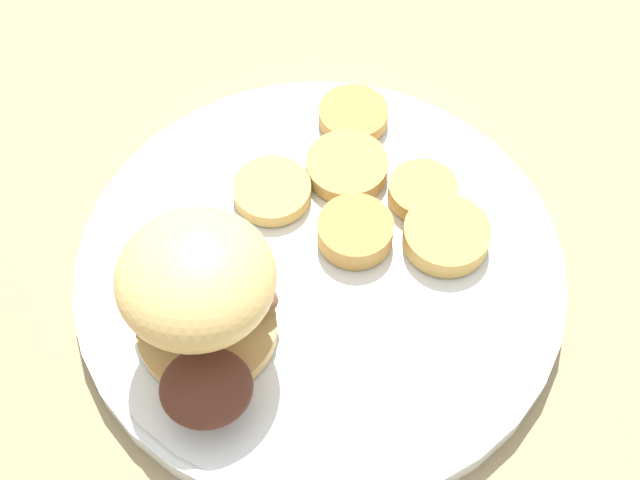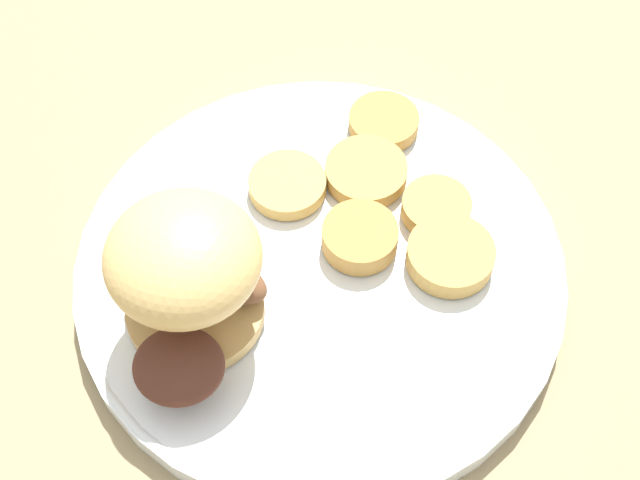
# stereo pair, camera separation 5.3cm
# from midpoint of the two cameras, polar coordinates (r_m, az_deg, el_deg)

# --- Properties ---
(ground_plane) EXTENTS (4.00, 4.00, 0.00)m
(ground_plane) POSITION_cam_midpoint_polar(r_m,az_deg,el_deg) (0.57, -2.67, -2.64)
(ground_plane) COLOR #937F5B
(dinner_plate) EXTENTS (0.31, 0.31, 0.02)m
(dinner_plate) POSITION_cam_midpoint_polar(r_m,az_deg,el_deg) (0.56, -2.71, -2.08)
(dinner_plate) COLOR white
(dinner_plate) RESTS_ON ground_plane
(sandwich) EXTENTS (0.10, 0.12, 0.09)m
(sandwich) POSITION_cam_midpoint_polar(r_m,az_deg,el_deg) (0.50, -10.73, -3.85)
(sandwich) COLOR tan
(sandwich) RESTS_ON dinner_plate
(potato_round_0) EXTENTS (0.04, 0.04, 0.01)m
(potato_round_0) POSITION_cam_midpoint_polar(r_m,az_deg,el_deg) (0.58, 3.97, 2.94)
(potato_round_0) COLOR tan
(potato_round_0) RESTS_ON dinner_plate
(potato_round_1) EXTENTS (0.05, 0.05, 0.01)m
(potato_round_1) POSITION_cam_midpoint_polar(r_m,az_deg,el_deg) (0.56, 5.40, 0.07)
(potato_round_1) COLOR tan
(potato_round_1) RESTS_ON dinner_plate
(potato_round_2) EXTENTS (0.05, 0.05, 0.01)m
(potato_round_2) POSITION_cam_midpoint_polar(r_m,az_deg,el_deg) (0.58, -5.72, 2.97)
(potato_round_2) COLOR tan
(potato_round_2) RESTS_ON dinner_plate
(potato_round_3) EXTENTS (0.05, 0.05, 0.02)m
(potato_round_3) POSITION_cam_midpoint_polar(r_m,az_deg,el_deg) (0.56, -0.46, 0.34)
(potato_round_3) COLOR #BC8942
(potato_round_3) RESTS_ON dinner_plate
(potato_round_4) EXTENTS (0.05, 0.05, 0.01)m
(potato_round_4) POSITION_cam_midpoint_polar(r_m,az_deg,el_deg) (0.59, -0.85, 4.54)
(potato_round_4) COLOR tan
(potato_round_4) RESTS_ON dinner_plate
(potato_round_5) EXTENTS (0.05, 0.05, 0.01)m
(potato_round_5) POSITION_cam_midpoint_polar(r_m,az_deg,el_deg) (0.62, -0.33, 7.82)
(potato_round_5) COLOR #BC8942
(potato_round_5) RESTS_ON dinner_plate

